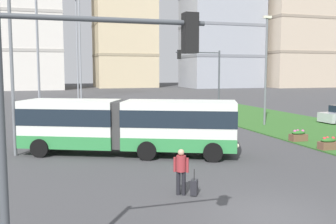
% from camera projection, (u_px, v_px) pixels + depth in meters
% --- Properties ---
extents(ground_plane, '(260.00, 260.00, 0.00)m').
position_uv_depth(ground_plane, '(271.00, 216.00, 12.24)').
color(ground_plane, '#424244').
extents(articulated_bus, '(11.76, 7.10, 3.00)m').
position_uv_depth(articulated_bus, '(128.00, 125.00, 21.05)').
color(articulated_bus, silver).
rests_on(articulated_bus, ground).
extents(pedestrian_crossing, '(0.51, 0.36, 1.74)m').
position_uv_depth(pedestrian_crossing, '(181.00, 169.00, 14.23)').
color(pedestrian_crossing, black).
rests_on(pedestrian_crossing, ground).
extents(rolling_suitcase, '(0.39, 0.43, 0.97)m').
position_uv_depth(rolling_suitcase, '(194.00, 187.00, 14.24)').
color(rolling_suitcase, '#232328').
rests_on(rolling_suitcase, ground).
extents(flower_planter_2, '(1.10, 0.56, 0.74)m').
position_uv_depth(flower_planter_2, '(328.00, 143.00, 22.21)').
color(flower_planter_2, brown).
rests_on(flower_planter_2, grass_median).
extents(flower_planter_3, '(1.10, 0.56, 0.74)m').
position_uv_depth(flower_planter_3, '(298.00, 136.00, 24.86)').
color(flower_planter_3, brown).
rests_on(flower_planter_3, grass_median).
extents(traffic_light_near_left, '(3.95, 0.28, 5.78)m').
position_uv_depth(traffic_light_near_left, '(76.00, 105.00, 7.13)').
color(traffic_light_near_left, '#474C51').
rests_on(traffic_light_near_left, ground).
extents(traffic_light_far_right, '(4.26, 0.28, 6.44)m').
position_uv_depth(traffic_light_far_right, '(206.00, 73.00, 34.72)').
color(traffic_light_far_right, '#474C51').
rests_on(traffic_light_far_right, ground).
extents(streetlight_left, '(0.70, 0.28, 9.13)m').
position_uv_depth(streetlight_left, '(12.00, 63.00, 20.41)').
color(streetlight_left, slate).
rests_on(streetlight_left, ground).
extents(streetlight_median, '(0.70, 0.28, 9.09)m').
position_uv_depth(streetlight_median, '(266.00, 66.00, 31.77)').
color(streetlight_median, slate).
rests_on(streetlight_median, ground).
extents(apartment_tower_eastcentre, '(20.16, 14.58, 40.48)m').
position_uv_depth(apartment_tower_eastcentre, '(222.00, 13.00, 104.43)').
color(apartment_tower_eastcentre, '#9EA3AD').
rests_on(apartment_tower_eastcentre, ground).
extents(apartment_tower_east, '(18.76, 20.12, 36.80)m').
position_uv_depth(apartment_tower_east, '(289.00, 22.00, 109.73)').
color(apartment_tower_east, '#C6B299').
rests_on(apartment_tower_east, ground).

